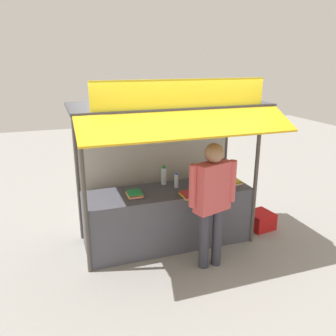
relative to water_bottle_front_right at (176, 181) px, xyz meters
The scene contains 14 objects.
ground_plane 1.00m from the water_bottle_front_right, 154.71° to the right, with size 20.00×20.00×0.00m, color gray.
stall_counter 0.58m from the water_bottle_front_right, 154.71° to the right, with size 2.51×0.78×0.87m, color #4C4C56.
stall_structure 0.60m from the water_bottle_front_right, 154.81° to the left, with size 2.71×1.70×2.52m.
water_bottle_front_right is the anchor object (origin of this frame).
water_bottle_center 1.01m from the water_bottle_front_right, ahead, with size 0.07×0.07×0.24m.
water_bottle_mid_left 0.24m from the water_bottle_front_right, 123.82° to the left, with size 0.08×0.08×0.30m.
magazine_stack_left 0.70m from the water_bottle_front_right, 168.67° to the right, with size 0.23×0.28×0.06m.
magazine_stack_mid_right 0.92m from the water_bottle_front_right, ahead, with size 0.24×0.32×0.06m.
magazine_stack_rear_center 0.41m from the water_bottle_front_right, 85.94° to the right, with size 0.19×0.32×0.05m.
magazine_stack_back_left 0.47m from the water_bottle_front_right, 17.41° to the right, with size 0.27×0.31×0.07m.
banana_bunch_leftmost 1.58m from the water_bottle_front_right, 155.13° to the right, with size 0.11×0.11×0.29m.
banana_bunch_inner_right 1.26m from the water_bottle_front_right, 36.68° to the right, with size 0.10×0.10×0.29m.
vendor_person 0.88m from the water_bottle_front_right, 78.08° to the right, with size 0.66×0.35×1.75m.
plastic_crate 1.71m from the water_bottle_front_right, ahead, with size 0.40×0.40×0.28m, color red.
Camera 1 is at (-1.58, -4.56, 2.76)m, focal length 36.96 mm.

